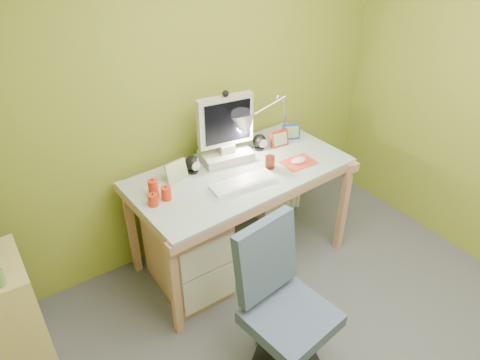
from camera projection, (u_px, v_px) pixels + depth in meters
wall_back at (189, 95)px, 2.92m from camera, size 3.20×0.01×2.40m
slope_ceiling at (122, 148)px, 0.99m from camera, size 1.10×3.20×1.10m
desk at (241, 217)px, 3.13m from camera, size 1.50×0.81×0.78m
monitor at (225, 127)px, 2.91m from camera, size 0.38×0.26×0.49m
speaker_left at (193, 164)px, 2.87m from camera, size 0.12×0.12×0.12m
speaker_right at (259, 142)px, 3.12m from camera, size 0.11×0.11×0.12m
keyboard at (243, 182)px, 2.78m from camera, size 0.43×0.17×0.02m
mousepad at (298, 162)px, 3.00m from camera, size 0.23×0.17×0.01m
mouse at (299, 160)px, 2.99m from camera, size 0.11×0.07×0.04m
amber_tumbler at (270, 162)px, 2.92m from camera, size 0.07×0.07×0.09m
candle_cluster at (156, 192)px, 2.61m from camera, size 0.17×0.15×0.11m
photo_frame_red at (280, 139)px, 3.16m from camera, size 0.14×0.03×0.12m
photo_frame_blue at (291, 132)px, 3.26m from camera, size 0.13×0.07×0.11m
photo_frame_green at (176, 171)px, 2.79m from camera, size 0.15×0.04×0.13m
desk_lamp at (279, 107)px, 3.10m from camera, size 0.55×0.33×0.55m
side_ledge at (12, 318)px, 2.40m from camera, size 0.28×0.44×0.76m
task_chair at (291, 318)px, 2.33m from camera, size 0.55×0.55×0.88m
radiator at (277, 191)px, 3.73m from camera, size 0.41×0.20×0.40m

